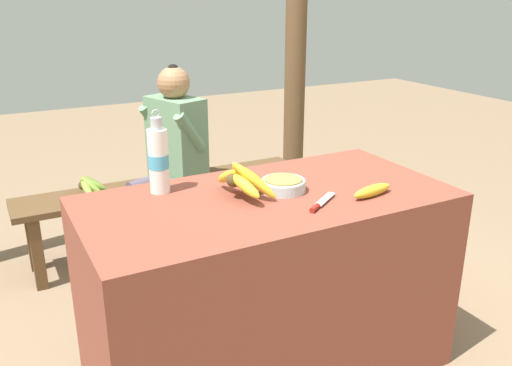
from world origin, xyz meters
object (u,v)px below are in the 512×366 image
at_px(serving_bowl, 283,184).
at_px(support_post_far, 296,44).
at_px(wooden_bench, 167,194).
at_px(banana_bunch_ripe, 242,179).
at_px(water_bottle, 158,159).
at_px(seated_vendor, 171,149).
at_px(loose_banana_front, 372,191).
at_px(knife, 319,204).
at_px(banana_bunch_green, 89,185).

relative_size(serving_bowl, support_post_far, 0.07).
bearing_deg(serving_bowl, wooden_bench, 93.46).
distance_m(banana_bunch_ripe, wooden_bench, 1.33).
relative_size(water_bottle, seated_vendor, 0.29).
xyz_separation_m(loose_banana_front, knife, (-0.24, 0.01, -0.01)).
xyz_separation_m(banana_bunch_ripe, banana_bunch_green, (-0.35, 1.23, -0.36)).
height_order(banana_bunch_ripe, loose_banana_front, banana_bunch_ripe).
bearing_deg(loose_banana_front, banana_bunch_ripe, 153.14).
height_order(water_bottle, support_post_far, support_post_far).
height_order(water_bottle, wooden_bench, water_bottle).
relative_size(knife, seated_vendor, 0.16).
distance_m(knife, seated_vendor, 1.41).
height_order(knife, support_post_far, support_post_far).
relative_size(banana_bunch_ripe, serving_bowl, 1.74).
bearing_deg(knife, support_post_far, 26.64).
height_order(seated_vendor, support_post_far, support_post_far).
bearing_deg(support_post_far, loose_banana_front, -112.86).
xyz_separation_m(serving_bowl, water_bottle, (-0.43, 0.22, 0.10)).
relative_size(serving_bowl, seated_vendor, 0.15).
bearing_deg(serving_bowl, banana_bunch_ripe, 174.77).
bearing_deg(knife, banana_bunch_ripe, 98.49).
xyz_separation_m(knife, wooden_bench, (-0.11, 1.45, -0.43)).
bearing_deg(water_bottle, knife, -42.12).
bearing_deg(water_bottle, wooden_bench, 70.92).
distance_m(knife, support_post_far, 2.10).
xyz_separation_m(water_bottle, knife, (0.46, -0.42, -0.12)).
height_order(banana_bunch_ripe, seated_vendor, seated_vendor).
height_order(knife, banana_bunch_green, knife).
bearing_deg(banana_bunch_green, wooden_bench, -0.26).
relative_size(loose_banana_front, seated_vendor, 0.18).
bearing_deg(support_post_far, banana_bunch_ripe, -127.26).
bearing_deg(banana_bunch_green, loose_banana_front, -61.33).
bearing_deg(banana_bunch_ripe, support_post_far, 52.74).
distance_m(serving_bowl, support_post_far, 1.94).
height_order(serving_bowl, support_post_far, support_post_far).
xyz_separation_m(loose_banana_front, seated_vendor, (-0.33, 1.41, -0.15)).
relative_size(serving_bowl, wooden_bench, 0.10).
distance_m(seated_vendor, banana_bunch_green, 0.50).
xyz_separation_m(water_bottle, loose_banana_front, (0.70, -0.42, -0.11)).
bearing_deg(banana_bunch_green, seated_vendor, -5.92).
bearing_deg(seated_vendor, banana_bunch_ripe, 65.36).
distance_m(wooden_bench, support_post_far, 1.42).
bearing_deg(seated_vendor, loose_banana_front, 84.10).
distance_m(knife, banana_bunch_green, 1.58).
bearing_deg(knife, serving_bowl, 64.87).
xyz_separation_m(loose_banana_front, wooden_bench, (-0.35, 1.45, -0.44)).
relative_size(banana_bunch_ripe, knife, 1.69).
relative_size(loose_banana_front, banana_bunch_green, 0.68).
bearing_deg(seated_vendor, water_bottle, 49.98).
xyz_separation_m(serving_bowl, knife, (0.03, -0.20, -0.02)).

